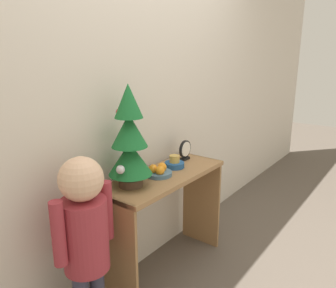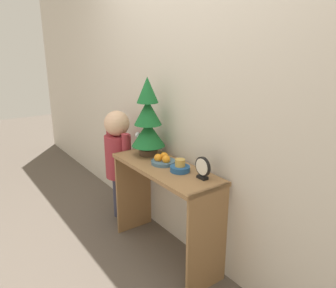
% 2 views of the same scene
% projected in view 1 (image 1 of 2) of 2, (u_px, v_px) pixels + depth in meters
% --- Properties ---
extents(ground_plane, '(12.00, 12.00, 0.00)m').
position_uv_depth(ground_plane, '(186.00, 278.00, 2.28)').
color(ground_plane, brown).
extents(back_wall, '(7.00, 0.05, 2.50)m').
position_uv_depth(back_wall, '(138.00, 94.00, 2.19)').
color(back_wall, beige).
rests_on(back_wall, ground_plane).
extents(console_table, '(0.97, 0.36, 0.73)m').
position_uv_depth(console_table, '(165.00, 199.00, 2.24)').
color(console_table, olive).
rests_on(console_table, ground_plane).
extents(mini_tree, '(0.27, 0.26, 0.62)m').
position_uv_depth(mini_tree, '(129.00, 140.00, 1.92)').
color(mini_tree, '#4C3828').
rests_on(mini_tree, console_table).
extents(fruit_bowl, '(0.18, 0.18, 0.08)m').
position_uv_depth(fruit_bowl, '(158.00, 171.00, 2.16)').
color(fruit_bowl, '#476B84').
rests_on(fruit_bowl, console_table).
extents(singing_bowl, '(0.14, 0.14, 0.09)m').
position_uv_depth(singing_bowl, '(175.00, 163.00, 2.31)').
color(singing_bowl, '#235189').
rests_on(singing_bowl, console_table).
extents(desk_clock, '(0.13, 0.04, 0.15)m').
position_uv_depth(desk_clock, '(185.00, 150.00, 2.47)').
color(desk_clock, black).
rests_on(desk_clock, console_table).
extents(child_figure, '(0.37, 0.24, 1.03)m').
position_uv_depth(child_figure, '(85.00, 230.00, 1.66)').
color(child_figure, '#38384C').
rests_on(child_figure, ground_plane).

